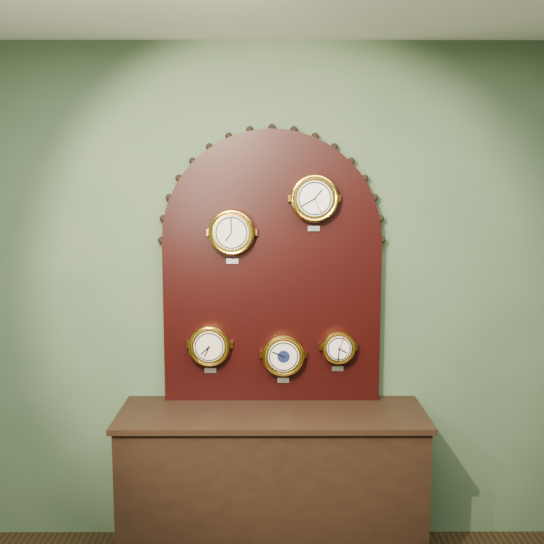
{
  "coord_description": "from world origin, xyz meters",
  "views": [
    {
      "loc": [
        -0.01,
        -1.23,
        2.04
      ],
      "look_at": [
        0.0,
        2.25,
        1.58
      ],
      "focal_mm": 44.48,
      "sensor_mm": 36.0,
      "label": 1
    }
  ],
  "objects_px": {
    "shop_counter": "(272,488)",
    "tide_clock": "(339,347)",
    "roman_clock": "(232,232)",
    "arabic_clock": "(314,198)",
    "barometer": "(283,355)",
    "display_board": "(272,259)",
    "hygrometer": "(210,346)"
  },
  "relations": [
    {
      "from": "display_board",
      "to": "roman_clock",
      "type": "height_order",
      "value": "display_board"
    },
    {
      "from": "hygrometer",
      "to": "barometer",
      "type": "xyz_separation_m",
      "value": [
        0.41,
        -0.0,
        -0.05
      ]
    },
    {
      "from": "shop_counter",
      "to": "roman_clock",
      "type": "height_order",
      "value": "roman_clock"
    },
    {
      "from": "roman_clock",
      "to": "hygrometer",
      "type": "bearing_deg",
      "value": 179.78
    },
    {
      "from": "barometer",
      "to": "shop_counter",
      "type": "bearing_deg",
      "value": -112.52
    },
    {
      "from": "display_board",
      "to": "tide_clock",
      "type": "distance_m",
      "value": 0.61
    },
    {
      "from": "roman_clock",
      "to": "tide_clock",
      "type": "xyz_separation_m",
      "value": [
        0.58,
        0.0,
        -0.63
      ]
    },
    {
      "from": "shop_counter",
      "to": "tide_clock",
      "type": "xyz_separation_m",
      "value": [
        0.37,
        0.15,
        0.74
      ]
    },
    {
      "from": "arabic_clock",
      "to": "barometer",
      "type": "distance_m",
      "value": 0.87
    },
    {
      "from": "arabic_clock",
      "to": "hygrometer",
      "type": "relative_size",
      "value": 1.1
    },
    {
      "from": "display_board",
      "to": "arabic_clock",
      "type": "xyz_separation_m",
      "value": [
        0.23,
        -0.07,
        0.33
      ]
    },
    {
      "from": "tide_clock",
      "to": "roman_clock",
      "type": "bearing_deg",
      "value": -179.83
    },
    {
      "from": "shop_counter",
      "to": "tide_clock",
      "type": "bearing_deg",
      "value": 22.84
    },
    {
      "from": "shop_counter",
      "to": "roman_clock",
      "type": "relative_size",
      "value": 5.39
    },
    {
      "from": "display_board",
      "to": "barometer",
      "type": "bearing_deg",
      "value": -46.47
    },
    {
      "from": "roman_clock",
      "to": "hygrometer",
      "type": "xyz_separation_m",
      "value": [
        -0.13,
        0.0,
        -0.62
      ]
    },
    {
      "from": "barometer",
      "to": "tide_clock",
      "type": "distance_m",
      "value": 0.31
    },
    {
      "from": "shop_counter",
      "to": "tide_clock",
      "type": "distance_m",
      "value": 0.84
    },
    {
      "from": "hygrometer",
      "to": "shop_counter",
      "type": "bearing_deg",
      "value": -24.07
    },
    {
      "from": "shop_counter",
      "to": "arabic_clock",
      "type": "xyz_separation_m",
      "value": [
        0.23,
        0.15,
        1.56
      ]
    },
    {
      "from": "arabic_clock",
      "to": "barometer",
      "type": "bearing_deg",
      "value": 179.84
    },
    {
      "from": "display_board",
      "to": "roman_clock",
      "type": "xyz_separation_m",
      "value": [
        -0.22,
        -0.07,
        0.15
      ]
    },
    {
      "from": "barometer",
      "to": "tide_clock",
      "type": "height_order",
      "value": "tide_clock"
    },
    {
      "from": "roman_clock",
      "to": "hygrometer",
      "type": "distance_m",
      "value": 0.64
    },
    {
      "from": "display_board",
      "to": "barometer",
      "type": "height_order",
      "value": "display_board"
    },
    {
      "from": "display_board",
      "to": "hygrometer",
      "type": "xyz_separation_m",
      "value": [
        -0.34,
        -0.07,
        -0.47
      ]
    },
    {
      "from": "display_board",
      "to": "tide_clock",
      "type": "xyz_separation_m",
      "value": [
        0.37,
        -0.07,
        -0.48
      ]
    },
    {
      "from": "roman_clock",
      "to": "hygrometer",
      "type": "relative_size",
      "value": 1.07
    },
    {
      "from": "shop_counter",
      "to": "tide_clock",
      "type": "height_order",
      "value": "tide_clock"
    },
    {
      "from": "hygrometer",
      "to": "display_board",
      "type": "bearing_deg",
      "value": 10.98
    },
    {
      "from": "shop_counter",
      "to": "barometer",
      "type": "height_order",
      "value": "barometer"
    },
    {
      "from": "arabic_clock",
      "to": "tide_clock",
      "type": "height_order",
      "value": "arabic_clock"
    }
  ]
}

